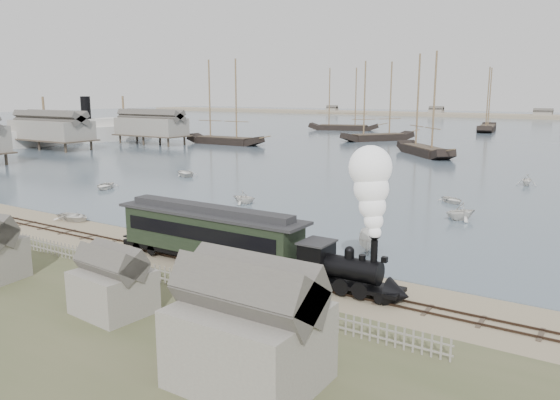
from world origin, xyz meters
The scene contains 24 objects.
ground centered at (0.00, 0.00, 0.00)m, with size 600.00×600.00×0.00m, color tan.
harbor_water centered at (0.00, 170.00, 0.03)m, with size 600.00×336.00×0.06m, color #475565.
rail_track centered at (0.00, -2.00, 0.04)m, with size 120.00×1.80×0.16m.
picket_fence_west centered at (-6.50, -7.00, 0.00)m, with size 19.00×0.10×1.20m, color gray, non-canonical shape.
picket_fence_east centered at (12.50, -7.50, 0.00)m, with size 15.00×0.10×1.20m, color gray, non-canonical shape.
shed_mid centered at (2.00, -12.00, 0.00)m, with size 4.00×3.50×3.60m, color gray, non-canonical shape.
shed_right centered at (13.00, -14.00, 0.00)m, with size 6.00×5.00×5.10m, color gray, non-canonical shape.
western_wharf centered at (-76.00, 40.00, 4.06)m, with size 36.00×56.00×8.00m, color gray, non-canonical shape.
locomotive centered at (12.88, -2.00, 4.15)m, with size 7.20×2.69×8.98m.
passenger_coach centered at (0.75, -2.00, 2.38)m, with size 15.65×3.02×3.80m.
beached_dinghy centered at (-19.39, 1.28, 0.40)m, with size 3.85×2.75×0.80m, color white.
steamship centered at (-89.00, 57.63, 5.67)m, with size 51.33×8.55×11.23m, color white, non-canonical shape.
rowboat_0 centered at (-30.88, 14.63, 0.47)m, with size 3.99×2.85×0.83m, color white.
rowboat_1 centered at (-10.04, 16.72, 0.82)m, with size 2.89×2.50×1.52m, color white.
rowboat_2 centered at (9.09, 7.38, 0.80)m, with size 3.81×1.43×1.47m, color white.
rowboat_3 centered at (9.55, 29.89, 0.41)m, with size 3.35×2.39×0.69m, color white.
rowboat_4 centered at (12.56, 21.82, 0.95)m, with size 3.37×2.91×1.77m, color white.
rowboat_6 centered at (-29.79, 28.64, 0.51)m, with size 4.34×3.10×0.90m, color white.
rowboat_7 centered at (14.67, 47.05, 0.83)m, with size 2.92×2.52×1.54m, color white.
schooner_0 centered at (-55.90, 71.02, 10.06)m, with size 20.48×4.73×20.00m, color black, non-canonical shape.
schooner_1 centered at (-28.92, 99.84, 10.06)m, with size 19.98×4.61×20.00m, color black, non-canonical shape.
schooner_2 centered at (-8.42, 74.39, 10.06)m, with size 19.58×4.52×20.00m, color black, non-canonical shape.
schooner_6 centered at (-53.44, 129.59, 10.06)m, with size 22.30×5.15×20.00m, color black, non-canonical shape.
schooner_7 centered at (-13.27, 150.90, 10.06)m, with size 22.63×5.22×20.00m, color black, non-canonical shape.
Camera 1 is at (25.89, -31.56, 12.44)m, focal length 35.00 mm.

